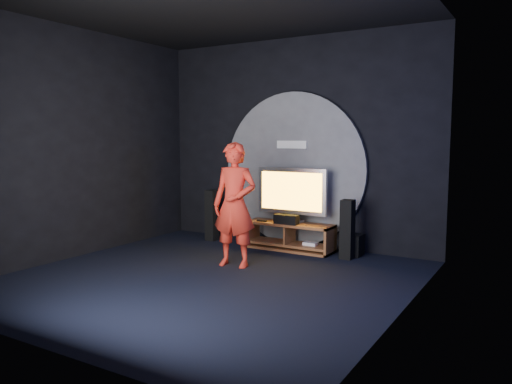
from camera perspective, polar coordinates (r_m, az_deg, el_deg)
floor at (r=6.65m, az=-5.42°, el=-9.84°), size 5.00×5.00×0.00m
back_wall at (r=8.54m, az=4.45°, el=5.64°), size 5.00×0.04×3.50m
front_wall at (r=4.62m, az=-24.32°, el=4.54°), size 5.00×0.04×3.50m
left_wall at (r=8.13m, az=-20.00°, el=5.24°), size 0.04×5.00×3.50m
right_wall at (r=5.31m, az=16.81°, el=4.98°), size 0.04×5.00×3.50m
ceiling at (r=6.60m, az=-5.76°, el=20.82°), size 5.00×5.00×0.01m
wall_disc_panel at (r=8.50m, az=4.25°, el=2.61°), size 2.60×0.11×2.60m
media_console at (r=8.23m, az=3.90°, el=-5.29°), size 1.47×0.45×0.45m
tv at (r=8.18m, az=4.11°, el=-0.09°), size 1.22×0.22×0.89m
center_speaker at (r=8.07m, az=3.48°, el=-3.13°), size 0.40×0.15×0.15m
remote at (r=8.30m, az=0.68°, el=-3.31°), size 0.18×0.05×0.02m
tower_speaker_left at (r=8.97m, az=-5.05°, el=-2.66°), size 0.18×0.20×0.91m
tower_speaker_right at (r=7.70m, az=10.40°, el=-4.22°), size 0.18×0.20×0.91m
subwoofer at (r=8.00m, az=10.95°, el=-5.93°), size 0.31×0.31×0.34m
player at (r=7.10m, az=-2.45°, el=-1.46°), size 0.70×0.51×1.78m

